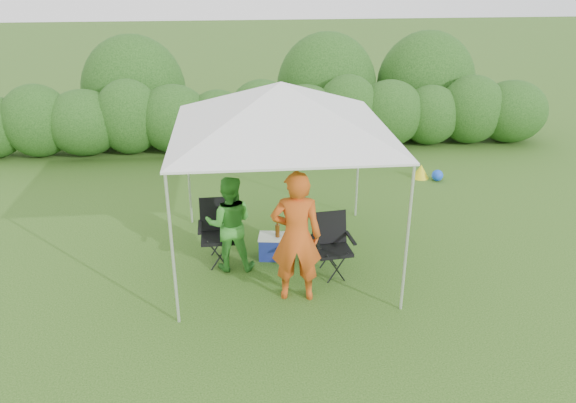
{
  "coord_description": "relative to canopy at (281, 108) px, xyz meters",
  "views": [
    {
      "loc": [
        -0.66,
        -7.24,
        4.47
      ],
      "look_at": [
        0.09,
        0.4,
        1.05
      ],
      "focal_mm": 35.0,
      "sensor_mm": 36.0,
      "label": 1
    }
  ],
  "objects": [
    {
      "name": "man",
      "position": [
        0.1,
        -1.06,
        -1.51
      ],
      "size": [
        0.74,
        0.52,
        1.9
      ],
      "primitive_type": "imported",
      "rotation": [
        0.0,
        0.0,
        3.04
      ],
      "color": "#CC4D17",
      "rests_on": "ground"
    },
    {
      "name": "canopy",
      "position": [
        0.0,
        0.0,
        0.0
      ],
      "size": [
        3.1,
        3.1,
        2.83
      ],
      "color": "silver",
      "rests_on": "ground"
    },
    {
      "name": "ground",
      "position": [
        0.0,
        -0.5,
        -2.46
      ],
      "size": [
        70.0,
        70.0,
        0.0
      ],
      "primitive_type": "plane",
      "color": "#3B621F"
    },
    {
      "name": "hedge",
      "position": [
        0.1,
        5.5,
        -1.64
      ],
      "size": [
        14.27,
        1.53,
        1.8
      ],
      "color": "#28551A",
      "rests_on": "ground"
    },
    {
      "name": "bottle",
      "position": [
        -0.06,
        0.04,
        -1.94
      ],
      "size": [
        0.07,
        0.07,
        0.26
      ],
      "primitive_type": "cylinder",
      "color": "#592D0C",
      "rests_on": "cooler"
    },
    {
      "name": "lawn_toy",
      "position": [
        3.37,
        3.17,
        -2.32
      ],
      "size": [
        0.6,
        0.5,
        0.3
      ],
      "color": "yellow",
      "rests_on": "ground"
    },
    {
      "name": "cooler",
      "position": [
        -0.12,
        0.08,
        -2.27
      ],
      "size": [
        0.51,
        0.4,
        0.39
      ],
      "rotation": [
        0.0,
        0.0,
        -0.15
      ],
      "color": "navy",
      "rests_on": "ground"
    },
    {
      "name": "chair_left",
      "position": [
        -0.98,
        0.11,
        -1.9
      ],
      "size": [
        0.63,
        0.57,
        1.0
      ],
      "rotation": [
        0.0,
        0.0,
        0.02
      ],
      "color": "black",
      "rests_on": "ground"
    },
    {
      "name": "chair_right",
      "position": [
        0.71,
        -0.43,
        -1.93
      ],
      "size": [
        0.63,
        0.58,
        0.93
      ],
      "rotation": [
        0.0,
        0.0,
        0.11
      ],
      "color": "black",
      "rests_on": "ground"
    },
    {
      "name": "woman",
      "position": [
        -0.8,
        -0.15,
        -1.71
      ],
      "size": [
        0.77,
        0.62,
        1.5
      ],
      "primitive_type": "imported",
      "rotation": [
        0.0,
        0.0,
        3.07
      ],
      "color": "green",
      "rests_on": "ground"
    }
  ]
}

